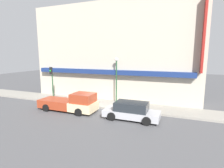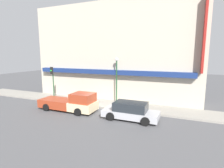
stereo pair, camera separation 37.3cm
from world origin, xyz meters
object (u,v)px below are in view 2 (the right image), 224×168
object	(u,v)px
pickup_truck	(71,103)
parked_car	(130,111)
traffic_light	(53,78)
street_lamp	(117,74)
fire_hydrant	(91,101)

from	to	relation	value
pickup_truck	parked_car	xyz separation A→B (m)	(5.89, 0.00, -0.09)
pickup_truck	traffic_light	bearing A→B (deg)	152.85
parked_car	street_lamp	size ratio (longest dim) A/B	0.95
fire_hydrant	traffic_light	world-z (taller)	traffic_light
street_lamp	pickup_truck	bearing A→B (deg)	-127.69
pickup_truck	parked_car	world-z (taller)	pickup_truck
fire_hydrant	traffic_light	xyz separation A→B (m)	(-4.80, -0.23, 2.30)
traffic_light	fire_hydrant	bearing A→B (deg)	2.71
fire_hydrant	traffic_light	bearing A→B (deg)	-177.29
pickup_truck	street_lamp	world-z (taller)	street_lamp
fire_hydrant	traffic_light	size ratio (longest dim) A/B	0.17
pickup_truck	street_lamp	distance (m)	5.63
fire_hydrant	street_lamp	bearing A→B (deg)	38.92
traffic_light	parked_car	bearing A→B (deg)	-11.72
pickup_truck	traffic_light	distance (m)	4.81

